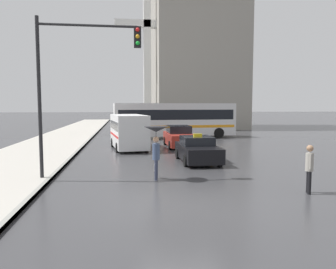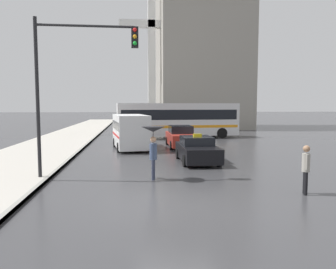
{
  "view_description": "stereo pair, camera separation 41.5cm",
  "coord_description": "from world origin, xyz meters",
  "px_view_note": "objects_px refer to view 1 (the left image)",
  "views": [
    {
      "loc": [
        -1.8,
        -9.59,
        2.98
      ],
      "look_at": [
        0.62,
        8.27,
        1.4
      ],
      "focal_mm": 35.0,
      "sensor_mm": 36.0,
      "label": 1
    },
    {
      "loc": [
        -1.39,
        -9.64,
        2.98
      ],
      "look_at": [
        0.62,
        8.27,
        1.4
      ],
      "focal_mm": 35.0,
      "sensor_mm": 36.0,
      "label": 2
    }
  ],
  "objects_px": {
    "city_bus": "(175,119)",
    "monument_cross": "(147,47)",
    "pedestrian_with_umbrella": "(156,138)",
    "ambulance_van": "(129,130)",
    "traffic_light": "(78,68)",
    "sedan_red": "(179,137)",
    "taxi": "(197,150)",
    "pedestrian_man": "(309,166)"
  },
  "relations": [
    {
      "from": "pedestrian_with_umbrella",
      "to": "sedan_red",
      "type": "bearing_deg",
      "value": -4.24
    },
    {
      "from": "taxi",
      "to": "pedestrian_man",
      "type": "distance_m",
      "value": 7.1
    },
    {
      "from": "taxi",
      "to": "sedan_red",
      "type": "distance_m",
      "value": 6.53
    },
    {
      "from": "taxi",
      "to": "city_bus",
      "type": "xyz_separation_m",
      "value": [
        0.83,
        13.18,
        1.15
      ]
    },
    {
      "from": "pedestrian_with_umbrella",
      "to": "pedestrian_man",
      "type": "xyz_separation_m",
      "value": [
        4.94,
        -2.78,
        -0.73
      ]
    },
    {
      "from": "traffic_light",
      "to": "monument_cross",
      "type": "distance_m",
      "value": 29.61
    },
    {
      "from": "sedan_red",
      "to": "ambulance_van",
      "type": "xyz_separation_m",
      "value": [
        -3.67,
        -0.75,
        0.6
      ]
    },
    {
      "from": "sedan_red",
      "to": "city_bus",
      "type": "relative_size",
      "value": 0.4
    },
    {
      "from": "ambulance_van",
      "to": "pedestrian_man",
      "type": "bearing_deg",
      "value": 107.6
    },
    {
      "from": "pedestrian_man",
      "to": "monument_cross",
      "type": "xyz_separation_m",
      "value": [
        -3.18,
        31.75,
        9.43
      ]
    },
    {
      "from": "sedan_red",
      "to": "traffic_light",
      "type": "height_order",
      "value": "traffic_light"
    },
    {
      "from": "monument_cross",
      "to": "pedestrian_man",
      "type": "bearing_deg",
      "value": -84.28
    },
    {
      "from": "city_bus",
      "to": "monument_cross",
      "type": "bearing_deg",
      "value": -176.47
    },
    {
      "from": "ambulance_van",
      "to": "pedestrian_with_umbrella",
      "type": "distance_m",
      "value": 9.74
    },
    {
      "from": "city_bus",
      "to": "pedestrian_with_umbrella",
      "type": "distance_m",
      "value": 17.43
    },
    {
      "from": "city_bus",
      "to": "taxi",
      "type": "bearing_deg",
      "value": -8.09
    },
    {
      "from": "sedan_red",
      "to": "pedestrian_man",
      "type": "xyz_separation_m",
      "value": [
        2.22,
        -13.22,
        0.25
      ]
    },
    {
      "from": "pedestrian_man",
      "to": "ambulance_van",
      "type": "bearing_deg",
      "value": -135.13
    },
    {
      "from": "sedan_red",
      "to": "pedestrian_with_umbrella",
      "type": "distance_m",
      "value": 10.83
    },
    {
      "from": "taxi",
      "to": "city_bus",
      "type": "distance_m",
      "value": 13.26
    },
    {
      "from": "ambulance_van",
      "to": "monument_cross",
      "type": "height_order",
      "value": "monument_cross"
    },
    {
      "from": "sedan_red",
      "to": "ambulance_van",
      "type": "distance_m",
      "value": 3.79
    },
    {
      "from": "sedan_red",
      "to": "traffic_light",
      "type": "bearing_deg",
      "value": 60.37
    },
    {
      "from": "pedestrian_with_umbrella",
      "to": "pedestrian_man",
      "type": "relative_size",
      "value": 1.29
    },
    {
      "from": "taxi",
      "to": "city_bus",
      "type": "relative_size",
      "value": 0.35
    },
    {
      "from": "pedestrian_man",
      "to": "monument_cross",
      "type": "distance_m",
      "value": 33.27
    },
    {
      "from": "sedan_red",
      "to": "taxi",
      "type": "bearing_deg",
      "value": 88.91
    },
    {
      "from": "ambulance_van",
      "to": "pedestrian_with_umbrella",
      "type": "bearing_deg",
      "value": 87.9
    },
    {
      "from": "traffic_light",
      "to": "pedestrian_with_umbrella",
      "type": "bearing_deg",
      "value": -6.76
    },
    {
      "from": "city_bus",
      "to": "monument_cross",
      "type": "relative_size",
      "value": 0.62
    },
    {
      "from": "pedestrian_man",
      "to": "monument_cross",
      "type": "bearing_deg",
      "value": -154.69
    },
    {
      "from": "pedestrian_man",
      "to": "traffic_light",
      "type": "xyz_separation_m",
      "value": [
        -7.95,
        3.14,
        3.48
      ]
    },
    {
      "from": "ambulance_van",
      "to": "pedestrian_man",
      "type": "relative_size",
      "value": 3.15
    },
    {
      "from": "ambulance_van",
      "to": "traffic_light",
      "type": "bearing_deg",
      "value": 69.83
    },
    {
      "from": "ambulance_van",
      "to": "pedestrian_with_umbrella",
      "type": "relative_size",
      "value": 2.44
    },
    {
      "from": "ambulance_van",
      "to": "sedan_red",
      "type": "bearing_deg",
      "value": -176.05
    },
    {
      "from": "ambulance_van",
      "to": "city_bus",
      "type": "height_order",
      "value": "city_bus"
    },
    {
      "from": "ambulance_van",
      "to": "traffic_light",
      "type": "xyz_separation_m",
      "value": [
        -2.07,
        -9.33,
        3.13
      ]
    },
    {
      "from": "taxi",
      "to": "pedestrian_with_umbrella",
      "type": "height_order",
      "value": "pedestrian_with_umbrella"
    },
    {
      "from": "taxi",
      "to": "ambulance_van",
      "type": "bearing_deg",
      "value": -58.47
    },
    {
      "from": "taxi",
      "to": "pedestrian_man",
      "type": "bearing_deg",
      "value": 109.3
    },
    {
      "from": "taxi",
      "to": "monument_cross",
      "type": "xyz_separation_m",
      "value": [
        -0.83,
        25.05,
        9.75
      ]
    }
  ]
}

